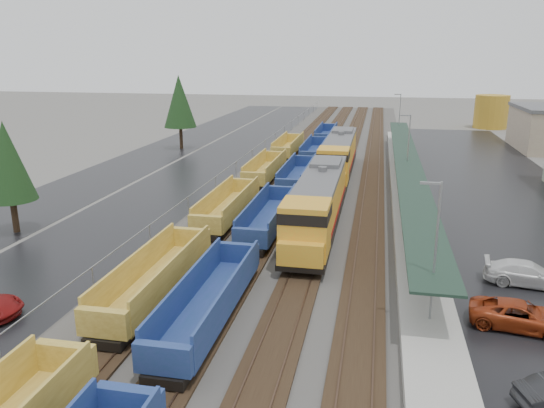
# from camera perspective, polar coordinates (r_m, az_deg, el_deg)

# --- Properties ---
(ballast_strip) EXTENTS (20.00, 160.00, 0.08)m
(ballast_strip) POSITION_cam_1_polar(r_m,az_deg,el_deg) (67.64, 5.73, 3.90)
(ballast_strip) COLOR #302D2B
(ballast_strip) RESTS_ON ground
(trackbed) EXTENTS (14.60, 160.00, 0.22)m
(trackbed) POSITION_cam_1_polar(r_m,az_deg,el_deg) (67.61, 5.74, 4.00)
(trackbed) COLOR black
(trackbed) RESTS_ON ground
(west_parking_lot) EXTENTS (10.00, 160.00, 0.02)m
(west_parking_lot) POSITION_cam_1_polar(r_m,az_deg,el_deg) (70.65, -6.49, 4.37)
(west_parking_lot) COLOR black
(west_parking_lot) RESTS_ON ground
(west_road) EXTENTS (9.00, 160.00, 0.02)m
(west_road) POSITION_cam_1_polar(r_m,az_deg,el_deg) (74.29, -13.88, 4.57)
(west_road) COLOR black
(west_road) RESTS_ON ground
(east_commuter_lot) EXTENTS (16.00, 100.00, 0.02)m
(east_commuter_lot) POSITION_cam_1_polar(r_m,az_deg,el_deg) (58.96, 23.38, 0.86)
(east_commuter_lot) COLOR black
(east_commuter_lot) RESTS_ON ground
(station_platform) EXTENTS (3.00, 80.00, 8.00)m
(station_platform) POSITION_cam_1_polar(r_m,az_deg,el_deg) (57.51, 14.19, 2.09)
(station_platform) COLOR #9E9B93
(station_platform) RESTS_ON ground
(chainlink_fence) EXTENTS (0.08, 160.04, 2.02)m
(chainlink_fence) POSITION_cam_1_polar(r_m,az_deg,el_deg) (67.39, -2.46, 5.29)
(chainlink_fence) COLOR gray
(chainlink_fence) RESTS_ON ground
(distant_hills) EXTENTS (301.00, 140.00, 25.20)m
(distant_hills) POSITION_cam_1_polar(r_m,az_deg,el_deg) (220.39, 21.82, 11.09)
(distant_hills) COLOR #4F634D
(distant_hills) RESTS_ON ground
(tree_west_near) EXTENTS (3.96, 3.96, 9.00)m
(tree_west_near) POSITION_cam_1_polar(r_m,az_deg,el_deg) (46.47, -26.59, 4.12)
(tree_west_near) COLOR #332316
(tree_west_near) RESTS_ON ground
(tree_west_far) EXTENTS (4.84, 4.84, 11.00)m
(tree_west_far) POSITION_cam_1_polar(r_m,az_deg,el_deg) (81.66, -9.93, 10.82)
(tree_west_far) COLOR #332316
(tree_west_far) RESTS_ON ground
(locomotive_lead) EXTENTS (3.20, 21.08, 4.77)m
(locomotive_lead) POSITION_cam_1_polar(r_m,az_deg,el_deg) (42.07, 4.97, 0.06)
(locomotive_lead) COLOR black
(locomotive_lead) RESTS_ON ground
(locomotive_trail) EXTENTS (3.20, 21.08, 4.77)m
(locomotive_trail) POSITION_cam_1_polar(r_m,az_deg,el_deg) (62.46, 7.19, 5.19)
(locomotive_trail) COLOR black
(locomotive_trail) RESTS_ON ground
(well_string_yellow) EXTENTS (2.67, 90.55, 2.37)m
(well_string_yellow) POSITION_cam_1_polar(r_m,az_deg,el_deg) (38.90, -7.86, -3.44)
(well_string_yellow) COLOR #A4812D
(well_string_yellow) RESTS_ON ground
(well_string_blue) EXTENTS (2.62, 106.59, 2.32)m
(well_string_blue) POSITION_cam_1_polar(r_m,az_deg,el_deg) (42.99, -0.39, -1.44)
(well_string_blue) COLOR navy
(well_string_blue) RESTS_ON ground
(storage_tank) EXTENTS (6.34, 6.34, 6.34)m
(storage_tank) POSITION_cam_1_polar(r_m,az_deg,el_deg) (112.57, 22.51, 9.16)
(storage_tank) COLOR #B38623
(storage_tank) RESTS_ON ground
(parked_car_east_b) EXTENTS (3.17, 5.43, 1.42)m
(parked_car_east_b) POSITION_cam_1_polar(r_m,az_deg,el_deg) (31.19, 25.16, -10.82)
(parked_car_east_b) COLOR #9A3213
(parked_car_east_b) RESTS_ON ground
(parked_car_east_c) EXTENTS (2.70, 5.32, 1.48)m
(parked_car_east_c) POSITION_cam_1_polar(r_m,az_deg,el_deg) (36.82, 25.77, -6.79)
(parked_car_east_c) COLOR silver
(parked_car_east_c) RESTS_ON ground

